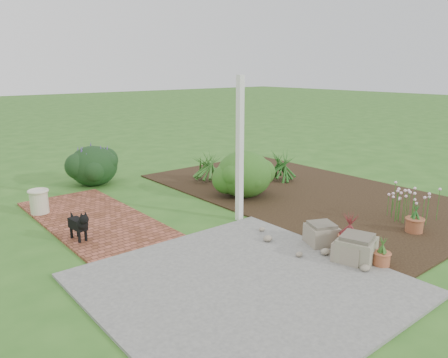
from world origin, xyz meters
TOP-DOWN VIEW (x-y plane):
  - ground at (0.00, 0.00)m, footprint 80.00×80.00m
  - concrete_patio at (-1.25, -1.75)m, footprint 3.50×3.50m
  - brick_path at (-1.70, 1.75)m, footprint 1.60×3.50m
  - garden_bed at (2.50, 0.50)m, footprint 4.00×7.00m
  - veranda_post at (0.30, 0.10)m, footprint 0.10×0.10m
  - stone_trough_near at (0.31, -2.18)m, footprint 0.48×0.48m
  - stone_trough_mid at (0.38, -2.24)m, footprint 0.60×0.60m
  - stone_trough_far at (0.48, -1.56)m, footprint 0.55×0.55m
  - black_dog at (-2.28, 0.87)m, footprint 0.19×0.52m
  - cream_ceramic_urn at (-2.34, 2.59)m, footprint 0.41×0.41m
  - evergreen_shrub at (1.31, 1.09)m, footprint 1.27×1.27m
  - agapanthus_clump_back at (2.80, 1.47)m, footprint 1.17×1.17m
  - agapanthus_clump_front at (1.46, 2.55)m, footprint 1.13×1.13m
  - pink_flower_patch at (2.57, -1.77)m, footprint 1.20×1.20m
  - terracotta_pot_bronze at (0.58, -1.98)m, footprint 0.38×0.38m
  - terracotta_pot_small_left at (2.05, -2.20)m, footprint 0.34×0.34m
  - terracotta_pot_small_right at (0.52, -2.54)m, footprint 0.29×0.29m
  - purple_flowering_bush at (-0.69, 4.02)m, footprint 1.15×1.15m

SIDE VIEW (x-z plane):
  - ground at x=0.00m, z-range 0.00..0.00m
  - garden_bed at x=2.50m, z-range 0.00..0.03m
  - concrete_patio at x=-1.25m, z-range 0.00..0.04m
  - brick_path at x=-1.70m, z-range 0.00..0.04m
  - terracotta_pot_small_right at x=0.52m, z-range 0.03..0.22m
  - terracotta_pot_small_left at x=2.05m, z-range 0.03..0.26m
  - terracotta_pot_bronze at x=0.58m, z-range 0.03..0.27m
  - stone_trough_near at x=0.31m, z-range 0.04..0.30m
  - stone_trough_far at x=0.48m, z-range 0.04..0.32m
  - stone_trough_mid at x=0.38m, z-range 0.04..0.36m
  - cream_ceramic_urn at x=-2.34m, z-range 0.04..0.46m
  - black_dog at x=-2.28m, z-range 0.08..0.53m
  - pink_flower_patch at x=2.57m, z-range 0.03..0.61m
  - agapanthus_clump_back at x=2.80m, z-range 0.03..0.84m
  - agapanthus_clump_front at x=1.46m, z-range 0.03..0.86m
  - purple_flowering_bush at x=-0.69m, z-range 0.00..0.92m
  - evergreen_shrub at x=1.31m, z-range 0.03..1.00m
  - veranda_post at x=0.30m, z-range 0.00..2.50m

